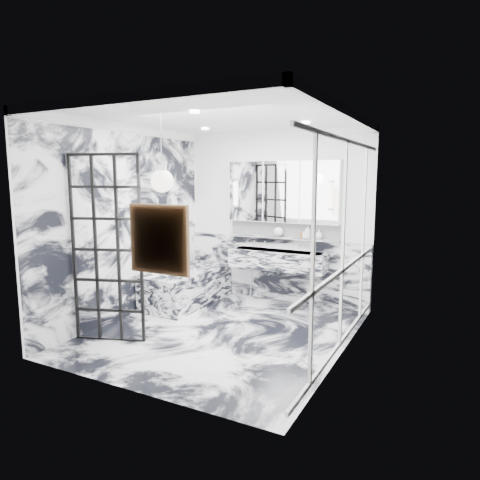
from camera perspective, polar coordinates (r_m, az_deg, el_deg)
The scene contains 25 objects.
floor at distance 5.88m, azimuth -2.35°, elevation -12.10°, with size 3.60×3.60×0.00m, color white.
ceiling at distance 5.55m, azimuth -2.53°, elevation 16.08°, with size 3.60×3.60×0.00m, color white.
wall_back at distance 7.15m, azimuth 4.77°, elevation 3.10°, with size 3.60×3.60×0.00m, color white.
wall_front at distance 4.10m, azimuth -15.07°, elevation -1.12°, with size 3.60×3.60×0.00m, color white.
wall_left at distance 6.49m, azimuth -14.80°, elevation 2.30°, with size 3.60×3.60×0.00m, color white.
wall_right at distance 4.95m, azimuth 13.84°, elevation 0.53°, with size 3.60×3.60×0.00m, color white.
marble_clad_back at distance 7.26m, azimuth 4.61°, elevation -3.81°, with size 3.18×0.05×1.05m, color white.
marble_clad_left at distance 6.48m, azimuth -14.69°, elevation 1.77°, with size 0.02×3.56×2.68m, color white.
panel_molding at distance 4.97m, azimuth 13.57°, elevation -0.60°, with size 0.03×3.40×2.30m, color white.
soap_bottle_a at distance 6.88m, azimuth 9.05°, elevation 1.11°, with size 0.08×0.08×0.21m, color #8C5919.
soap_bottle_b at distance 6.90m, azimuth 8.75°, elevation 0.90°, with size 0.07×0.07×0.16m, color #4C4C51.
soap_bottle_c at distance 6.83m, azimuth 10.49°, elevation 0.76°, with size 0.12×0.12×0.15m, color silver.
face_pot at distance 7.06m, azimuth 5.15°, elevation 1.10°, with size 0.16×0.16×0.16m, color white.
amber_bottle at distance 6.92m, azimuth 8.24°, elevation 0.70°, with size 0.04×0.04×0.10m, color #8C5919.
flower_vase at distance 6.38m, azimuth -7.40°, elevation -4.78°, with size 0.08×0.08×0.12m, color silver.
crittall_door at distance 5.54m, azimuth -17.33°, elevation -1.26°, with size 0.88×0.04×2.33m, color black, non-canonical shape.
artwork at distance 3.88m, azimuth -10.75°, elevation 0.10°, with size 0.53×0.05×0.53m, color #BD7F13.
pendant_light at distance 4.62m, azimuth -10.35°, elevation 7.75°, with size 0.24×0.24×0.24m, color white.
trough_sink at distance 6.97m, azimuth 5.06°, elevation -2.62°, with size 1.60×0.45×0.30m, color silver.
ledge at distance 7.06m, azimuth 5.61°, elevation 0.32°, with size 1.90×0.14×0.04m, color silver.
subway_tile at distance 7.10m, azimuth 5.81°, elevation 1.46°, with size 1.90×0.03×0.23m, color white.
mirror_cabinet at distance 7.00m, azimuth 5.71°, elevation 6.41°, with size 1.90×0.16×1.00m, color white.
sconce_left at distance 7.26m, azimuth -0.63°, elevation 6.21°, with size 0.07×0.07×0.40m, color white.
sconce_right at distance 6.65m, azimuth 12.01°, elevation 5.83°, with size 0.07×0.07×0.40m, color white.
bathtub at distance 7.12m, azimuth -7.03°, elevation -6.17°, with size 0.75×1.65×0.55m, color silver.
Camera 1 is at (2.74, -4.77, 2.06)m, focal length 32.00 mm.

